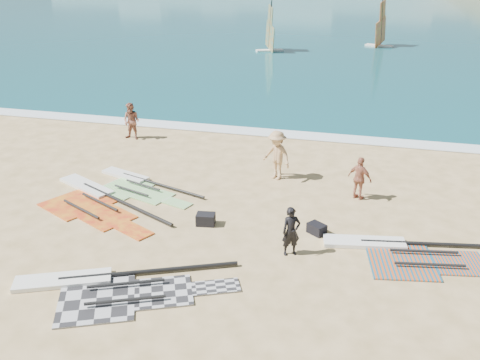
% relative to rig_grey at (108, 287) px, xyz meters
% --- Properties ---
extents(ground, '(300.00, 300.00, 0.00)m').
position_rel_rig_grey_xyz_m(ground, '(3.36, 1.76, -0.05)').
color(ground, '#E1BC83').
rests_on(ground, ground).
extents(surf_line, '(300.00, 1.20, 0.04)m').
position_rel_rig_grey_xyz_m(surf_line, '(3.36, 14.06, -0.05)').
color(surf_line, white).
rests_on(surf_line, ground).
extents(rig_grey, '(6.13, 3.88, 0.20)m').
position_rel_rig_grey_xyz_m(rig_grey, '(0.00, 0.00, 0.00)').
color(rig_grey, '#2B2A2D').
rests_on(rig_grey, ground).
extents(rig_green, '(4.83, 2.87, 0.20)m').
position_rel_rig_grey_xyz_m(rig_green, '(-2.16, 6.48, -0.00)').
color(rig_green, '#51CE29').
rests_on(rig_green, ground).
extents(rig_orange, '(5.96, 2.78, 0.20)m').
position_rel_rig_grey_xyz_m(rig_orange, '(7.77, 3.84, -0.00)').
color(rig_orange, '#FF510D').
rests_on(rig_orange, ground).
extents(rig_red, '(5.69, 4.23, 0.20)m').
position_rel_rig_grey_xyz_m(rig_red, '(-3.04, 4.82, 0.00)').
color(rig_red, red).
rests_on(rig_red, ground).
extents(gear_bag_near, '(0.66, 0.52, 0.38)m').
position_rel_rig_grey_xyz_m(gear_bag_near, '(1.41, 4.13, 0.14)').
color(gear_bag_near, black).
rests_on(gear_bag_near, ground).
extents(gear_bag_far, '(0.68, 0.64, 0.33)m').
position_rel_rig_grey_xyz_m(gear_bag_far, '(5.02, 4.43, 0.12)').
color(gear_bag_far, black).
rests_on(gear_bag_far, ground).
extents(person_wetsuit, '(0.66, 0.57, 1.51)m').
position_rel_rig_grey_xyz_m(person_wetsuit, '(4.42, 2.97, 0.71)').
color(person_wetsuit, black).
rests_on(person_wetsuit, ground).
extents(beachgoer_left, '(0.92, 0.76, 1.76)m').
position_rel_rig_grey_xyz_m(beachgoer_left, '(-4.67, 11.62, 0.83)').
color(beachgoer_left, '#945A47').
rests_on(beachgoer_left, ground).
extents(beachgoer_mid, '(1.47, 1.26, 1.97)m').
position_rel_rig_grey_xyz_m(beachgoer_mid, '(2.92, 8.53, 0.93)').
color(beachgoer_mid, tan).
rests_on(beachgoer_mid, ground).
extents(beachgoer_back, '(1.01, 0.78, 1.60)m').
position_rel_rig_grey_xyz_m(beachgoer_back, '(6.16, 7.43, 0.75)').
color(beachgoer_back, '#AD684E').
rests_on(beachgoer_back, ground).
extents(windsurfer_left, '(2.51, 2.71, 4.47)m').
position_rel_rig_grey_xyz_m(windsurfer_left, '(-3.22, 37.32, 1.25)').
color(windsurfer_left, white).
rests_on(windsurfer_left, ground).
extents(windsurfer_centre, '(2.68, 3.04, 4.71)m').
position_rel_rig_grey_xyz_m(windsurfer_centre, '(6.32, 42.42, 1.30)').
color(windsurfer_centre, white).
rests_on(windsurfer_centre, ground).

